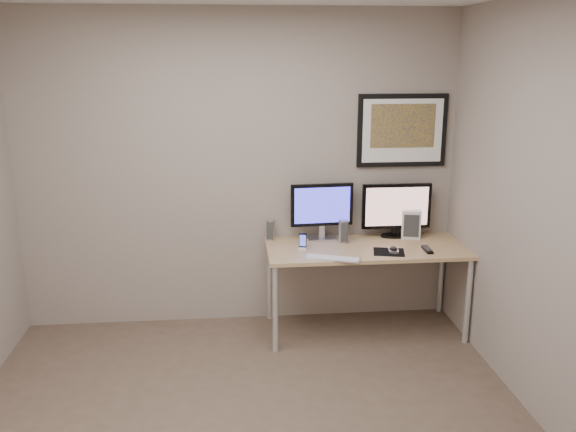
% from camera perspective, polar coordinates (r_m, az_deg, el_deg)
% --- Properties ---
extents(room, '(3.60, 3.60, 3.60)m').
position_cam_1_polar(room, '(3.75, -4.28, 5.84)').
color(room, white).
rests_on(room, ground).
extents(desk, '(1.60, 0.70, 0.73)m').
position_cam_1_polar(desk, '(4.98, 7.28, -3.56)').
color(desk, tan).
rests_on(desk, floor).
extents(framed_art, '(0.75, 0.04, 0.60)m').
position_cam_1_polar(framed_art, '(5.17, 10.63, 7.88)').
color(framed_art, black).
rests_on(framed_art, room).
extents(monitor_large, '(0.52, 0.18, 0.47)m').
position_cam_1_polar(monitor_large, '(5.04, 3.19, 0.67)').
color(monitor_large, '#BCBCC1').
rests_on(monitor_large, desk).
extents(monitor_tv, '(0.59, 0.14, 0.46)m').
position_cam_1_polar(monitor_tv, '(5.19, 10.10, 0.67)').
color(monitor_tv, black).
rests_on(monitor_tv, desk).
extents(speaker_left, '(0.08, 0.08, 0.18)m').
position_cam_1_polar(speaker_left, '(5.07, -1.66, -1.29)').
color(speaker_left, '#BCBCC1').
rests_on(speaker_left, desk).
extents(speaker_right, '(0.08, 0.08, 0.20)m').
position_cam_1_polar(speaker_right, '(5.01, 5.19, -1.43)').
color(speaker_right, '#BCBCC1').
rests_on(speaker_right, desk).
extents(phone_dock, '(0.08, 0.08, 0.13)m').
position_cam_1_polar(phone_dock, '(4.83, 1.40, -2.37)').
color(phone_dock, black).
rests_on(phone_dock, desk).
extents(keyboard, '(0.43, 0.25, 0.01)m').
position_cam_1_polar(keyboard, '(4.63, 4.19, -3.96)').
color(keyboard, silver).
rests_on(keyboard, desk).
extents(mousepad, '(0.28, 0.26, 0.00)m').
position_cam_1_polar(mousepad, '(4.84, 9.42, -3.34)').
color(mousepad, black).
rests_on(mousepad, desk).
extents(mouse, '(0.09, 0.13, 0.04)m').
position_cam_1_polar(mouse, '(4.84, 9.84, -3.09)').
color(mouse, black).
rests_on(mouse, mousepad).
extents(remote, '(0.05, 0.18, 0.02)m').
position_cam_1_polar(remote, '(4.93, 12.89, -3.06)').
color(remote, black).
rests_on(remote, desk).
extents(fan_unit, '(0.18, 0.15, 0.24)m').
position_cam_1_polar(fan_unit, '(5.22, 11.45, -0.74)').
color(fan_unit, silver).
rests_on(fan_unit, desk).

